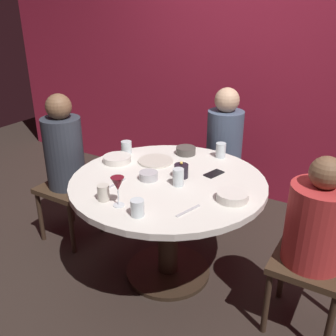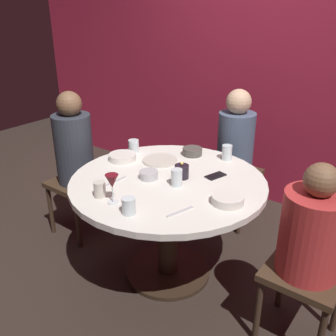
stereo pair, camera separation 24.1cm
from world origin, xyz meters
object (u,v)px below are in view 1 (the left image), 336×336
Objects in this scene: seated_diner_left at (64,154)px; bowl_small_white at (117,159)px; candle_holder at (181,171)px; wine_glass at (118,185)px; cup_center_front at (178,177)px; bowl_serving_large at (149,176)px; cup_far_edge at (137,208)px; cup_by_left_diner at (126,147)px; cup_near_candle at (103,193)px; cup_by_right_diner at (221,150)px; dining_table at (168,202)px; bowl_salad_center at (186,151)px; dinner_plate at (156,161)px; seated_diner_right at (316,228)px; cell_phone at (214,174)px; seated_diner_back at (224,141)px; bowl_sauce_side at (232,196)px.

seated_diner_left is 0.47m from bowl_small_white.
wine_glass reaches higher than candle_holder.
candle_holder is at bearing 76.87° from wine_glass.
cup_center_front is at bearing -10.34° from bowl_small_white.
bowl_serving_large is 0.21m from cup_center_front.
seated_diner_left is at bearing 153.10° from wine_glass.
cup_far_edge is (-0.01, -0.43, -0.01)m from cup_center_front.
cup_near_candle is at bearing -63.78° from cup_by_left_diner.
dining_table is at bearing -104.70° from cup_by_right_diner.
bowl_salad_center reaches higher than bowl_serving_large.
bowl_serving_large is (0.12, -0.27, 0.02)m from dinner_plate.
candle_holder is at bearing 65.03° from cup_near_candle.
cup_by_left_diner is at bearing -9.14° from seated_diner_right.
bowl_serving_large is (-0.05, 0.37, -0.10)m from wine_glass.
bowl_small_white is at bearing -148.82° from dinner_plate.
cell_phone is 0.44m from bowl_serving_large.
seated_diner_back is 10.58× the size of candle_holder.
bowl_sauce_side is (1.38, -0.05, 0.04)m from seated_diner_left.
seated_diner_right is 0.84m from cup_center_front.
bowl_sauce_side is 1.98× the size of cup_near_candle.
cup_near_candle is (-0.40, -0.65, 0.04)m from cell_phone.
dinner_plate is 0.64m from cup_near_candle.
cup_far_edge is (-0.84, -0.47, 0.11)m from seated_diner_right.
bowl_salad_center is 1.58× the size of cup_far_edge.
seated_diner_left is at bearing 178.03° from bowl_sauce_side.
cup_center_front reaches higher than cup_near_candle.
seated_diner_right is at bearing 0.00° from seated_diner_left.
cup_far_edge is at bearing -44.07° from bowl_small_white.
cup_by_left_diner is (-0.72, 0.01, 0.04)m from cell_phone.
wine_glass is at bearing -98.13° from dining_table.
cell_phone is (1.14, 0.22, 0.02)m from seated_diner_left.
wine_glass is (-0.12, -0.51, 0.08)m from candle_holder.
cup_by_left_diner is at bearing 163.90° from bowl_sauce_side.
bowl_sauce_side is at bearing 1.66° from bowl_serving_large.
bowl_serving_large is 0.49m from cup_by_left_diner.
wine_glass reaches higher than bowl_serving_large.
cell_phone is at bearing 11.09° from seated_diner_left.
bowl_small_white is at bearing -76.30° from cup_by_left_diner.
dining_table is at bearing 100.81° from cup_far_edge.
bowl_sauce_side is at bearing -20.14° from dinner_plate.
bowl_small_white is at bearing -132.03° from bowl_salad_center.
candle_holder is (0.06, 0.07, 0.21)m from dining_table.
cup_by_left_diner is 0.87× the size of cup_center_front.
bowl_sauce_side is at bearing -16.59° from candle_holder.
cup_center_front reaches higher than bowl_salad_center.
bowl_small_white is (-0.52, -0.01, -0.02)m from candle_holder.
cup_center_front is (0.56, -0.10, 0.03)m from bowl_small_white.
seated_diner_back is 1.07× the size of seated_diner_right.
cup_far_edge reaches higher than bowl_sauce_side.
cup_near_candle is 0.73m from cup_by_left_diner.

